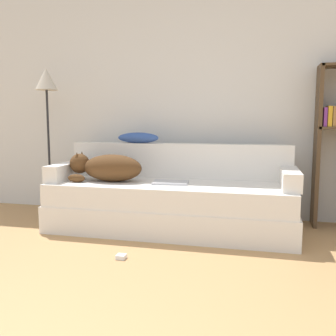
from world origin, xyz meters
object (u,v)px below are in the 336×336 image
at_px(dog, 107,167).
at_px(throw_pillow, 138,138).
at_px(power_adapter, 121,257).
at_px(laptop, 171,182).
at_px(bookshelf, 336,137).
at_px(floor_lamp, 47,94).
at_px(couch, 170,207).

distance_m(dog, throw_pillow, 0.50).
xyz_separation_m(dog, power_adapter, (0.43, -0.76, -0.57)).
distance_m(laptop, bookshelf, 1.64).
bearing_deg(throw_pillow, bookshelf, 4.91).
xyz_separation_m(dog, floor_lamp, (-0.81, 0.32, 0.73)).
bearing_deg(floor_lamp, power_adapter, -41.32).
bearing_deg(bookshelf, dog, -165.49).
distance_m(couch, dog, 0.71).
distance_m(dog, bookshelf, 2.21).
height_order(couch, power_adapter, couch).
bearing_deg(bookshelf, throw_pillow, -175.09).
height_order(dog, throw_pillow, throw_pillow).
distance_m(bookshelf, floor_lamp, 2.96).
bearing_deg(laptop, couch, 100.77).
bearing_deg(throw_pillow, laptop, -40.08).
bearing_deg(dog, laptop, 1.78).
xyz_separation_m(dog, laptop, (0.62, 0.02, -0.12)).
bearing_deg(laptop, power_adapter, -110.44).
bearing_deg(dog, power_adapter, -60.89).
height_order(dog, power_adapter, dog).
height_order(dog, bookshelf, bookshelf).
height_order(laptop, bookshelf, bookshelf).
bearing_deg(floor_lamp, laptop, -11.80).
distance_m(dog, power_adapter, 1.05).
height_order(laptop, floor_lamp, floor_lamp).
distance_m(throw_pillow, power_adapter, 1.44).
relative_size(couch, bookshelf, 1.47).
relative_size(bookshelf, floor_lamp, 0.98).
relative_size(couch, dog, 3.15).
xyz_separation_m(dog, throw_pillow, (0.19, 0.38, 0.27)).
bearing_deg(couch, floor_lamp, 169.55).
height_order(couch, dog, dog).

